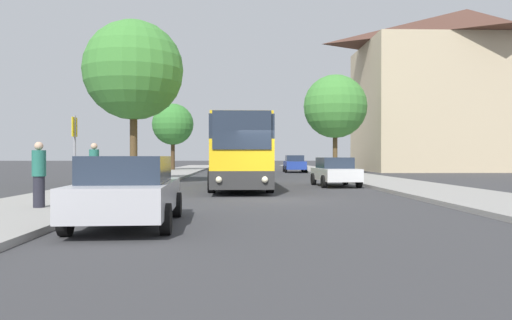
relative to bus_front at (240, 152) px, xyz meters
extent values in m
plane|color=#38383A|center=(1.19, -6.50, -1.74)|extent=(300.00, 300.00, 0.00)
cube|color=gray|center=(-5.81, -6.50, -1.67)|extent=(4.00, 120.00, 0.15)
cube|color=gray|center=(8.19, -6.50, -1.67)|extent=(4.00, 120.00, 0.15)
cube|color=#C6B28E|center=(23.55, 26.74, 4.78)|extent=(21.46, 12.50, 13.03)
pyramid|color=#513328|center=(23.55, 26.74, 13.17)|extent=(21.46, 12.50, 3.75)
cube|color=#2D2D2D|center=(0.00, 0.01, -1.12)|extent=(2.60, 11.45, 0.70)
cube|color=yellow|center=(0.00, 0.01, -0.16)|extent=(2.60, 11.45, 1.20)
cube|color=#232D3D|center=(0.00, 0.01, 0.91)|extent=(2.62, 11.22, 0.95)
cube|color=yellow|center=(0.00, 0.01, 1.45)|extent=(2.55, 11.22, 0.12)
cube|color=#232D3D|center=(0.08, -5.72, 0.76)|extent=(2.20, 0.09, 1.45)
sphere|color=#F4EAC1|center=(-0.77, -5.75, -1.08)|extent=(0.24, 0.24, 0.24)
sphere|color=#F4EAC1|center=(0.93, -5.73, -1.08)|extent=(0.24, 0.24, 0.24)
cylinder|color=black|center=(-1.17, -3.43, -1.24)|extent=(0.31, 1.00, 1.00)
cylinder|color=black|center=(1.27, -3.39, -1.24)|extent=(0.31, 1.00, 1.00)
cylinder|color=black|center=(-1.27, 3.42, -1.24)|extent=(0.31, 1.00, 1.00)
cylinder|color=black|center=(1.17, 3.46, -1.24)|extent=(0.31, 1.00, 1.00)
cube|color=#238942|center=(-0.09, 14.00, -1.12)|extent=(2.53, 10.40, 0.70)
cube|color=silver|center=(-0.09, 14.00, -0.05)|extent=(2.53, 10.40, 1.44)
cube|color=#232D3D|center=(-0.09, 14.00, 1.15)|extent=(2.56, 10.19, 0.95)
cube|color=silver|center=(-0.09, 14.00, 1.68)|extent=(2.48, 10.19, 0.12)
cube|color=#232D3D|center=(-0.09, 8.77, 1.00)|extent=(2.27, 0.06, 1.45)
sphere|color=#F4EAC1|center=(-0.97, 8.75, -1.08)|extent=(0.24, 0.24, 0.24)
sphere|color=#F4EAC1|center=(0.79, 8.75, -1.08)|extent=(0.24, 0.24, 0.24)
cylinder|color=black|center=(-1.35, 10.88, -1.24)|extent=(0.30, 1.00, 1.00)
cylinder|color=black|center=(1.17, 10.88, -1.24)|extent=(0.30, 1.00, 1.00)
cylinder|color=black|center=(-1.35, 17.12, -1.24)|extent=(0.30, 1.00, 1.00)
cylinder|color=black|center=(1.18, 17.12, -1.24)|extent=(0.30, 1.00, 1.00)
cube|color=#2D519E|center=(-0.06, 30.05, -1.12)|extent=(2.75, 11.84, 0.70)
cube|color=silver|center=(-0.06, 30.05, -0.13)|extent=(2.75, 11.84, 1.27)
cube|color=#232D3D|center=(-0.06, 30.05, 0.98)|extent=(2.77, 11.60, 0.95)
cube|color=silver|center=(-0.06, 30.05, 1.52)|extent=(2.69, 11.60, 0.12)
cube|color=#232D3D|center=(-0.15, 24.12, 0.83)|extent=(2.31, 0.10, 1.45)
sphere|color=#F4EAC1|center=(-1.05, 24.12, -1.08)|extent=(0.24, 0.24, 0.24)
sphere|color=#F4EAC1|center=(0.74, 24.09, -1.08)|extent=(0.24, 0.24, 0.24)
cylinder|color=black|center=(-1.40, 26.53, -1.24)|extent=(0.32, 1.00, 1.00)
cylinder|color=black|center=(1.17, 26.49, -1.24)|extent=(0.32, 1.00, 1.00)
cylinder|color=black|center=(-1.29, 33.61, -1.24)|extent=(0.32, 1.00, 1.00)
cylinder|color=black|center=(1.27, 33.57, -1.24)|extent=(0.32, 1.00, 1.00)
cube|color=#B7B7BC|center=(-2.45, -13.12, -1.11)|extent=(2.12, 4.71, 0.65)
cube|color=#232D3D|center=(-2.44, -13.31, -0.49)|extent=(1.78, 2.48, 0.57)
cylinder|color=black|center=(-3.47, -11.74, -1.43)|extent=(0.23, 0.63, 0.62)
cylinder|color=black|center=(-1.57, -11.65, -1.43)|extent=(0.23, 0.63, 0.62)
cylinder|color=black|center=(-3.33, -14.60, -1.43)|extent=(0.23, 0.63, 0.62)
cylinder|color=black|center=(-1.44, -14.51, -1.43)|extent=(0.23, 0.63, 0.62)
cube|color=silver|center=(4.84, 0.90, -1.13)|extent=(1.93, 4.16, 0.60)
cube|color=#232D3D|center=(4.84, 1.06, -0.55)|extent=(1.62, 2.20, 0.55)
cylinder|color=black|center=(5.77, -0.32, -1.43)|extent=(0.23, 0.63, 0.62)
cylinder|color=black|center=(4.05, -0.41, -1.43)|extent=(0.23, 0.63, 0.62)
cylinder|color=black|center=(5.64, 2.20, -1.43)|extent=(0.23, 0.63, 0.62)
cylinder|color=black|center=(3.92, 2.12, -1.43)|extent=(0.23, 0.63, 0.62)
cube|color=#233D9E|center=(5.20, 22.74, -1.06)|extent=(1.94, 4.70, 0.73)
cube|color=#232D3D|center=(5.20, 22.93, -0.41)|extent=(1.67, 2.46, 0.57)
cylinder|color=black|center=(6.08, 21.28, -1.43)|extent=(0.22, 0.62, 0.62)
cylinder|color=black|center=(4.25, 21.32, -1.43)|extent=(0.22, 0.62, 0.62)
cylinder|color=black|center=(6.15, 24.16, -1.43)|extent=(0.22, 0.62, 0.62)
cylinder|color=black|center=(4.32, 24.20, -1.43)|extent=(0.22, 0.62, 0.62)
cylinder|color=gray|center=(-5.08, -8.70, -0.28)|extent=(0.08, 0.08, 2.63)
cube|color=yellow|center=(-5.08, -8.70, 0.69)|extent=(0.03, 0.45, 0.60)
cylinder|color=#23232D|center=(-5.44, -5.42, -1.15)|extent=(0.30, 0.30, 0.89)
cylinder|color=#236656|center=(-5.44, -5.42, -0.33)|extent=(0.36, 0.36, 0.74)
sphere|color=tan|center=(-5.44, -5.42, 0.16)|extent=(0.24, 0.24, 0.24)
cylinder|color=#23232D|center=(-5.40, -10.64, -1.17)|extent=(0.30, 0.30, 0.84)
cylinder|color=#236656|center=(-5.40, -10.64, -0.40)|extent=(0.36, 0.36, 0.70)
sphere|color=tan|center=(-5.40, -10.64, 0.06)|extent=(0.23, 0.23, 0.23)
cylinder|color=#513D23|center=(-5.73, 2.90, 0.42)|extent=(0.40, 0.40, 4.01)
sphere|color=#428938|center=(-5.73, 2.90, 4.43)|extent=(5.35, 5.35, 5.35)
cylinder|color=#47331E|center=(-6.82, 26.92, -0.06)|extent=(0.40, 0.40, 3.06)
sphere|color=#387F33|center=(-6.82, 26.92, 3.05)|extent=(4.22, 4.22, 4.22)
cylinder|color=#513D23|center=(8.22, 18.43, 0.22)|extent=(0.40, 0.40, 3.62)
sphere|color=#428938|center=(8.22, 18.43, 4.07)|extent=(5.45, 5.45, 5.45)
camera|label=1|loc=(-0.01, -24.21, -0.21)|focal=35.00mm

